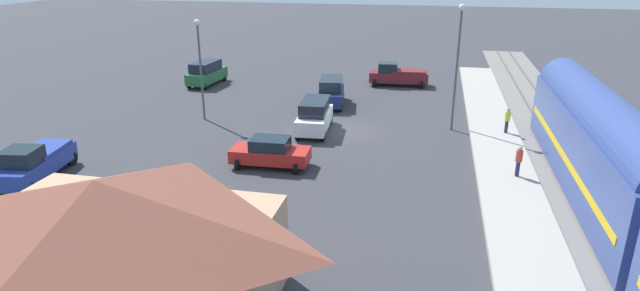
% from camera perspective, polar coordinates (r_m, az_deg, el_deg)
% --- Properties ---
extents(ground_plane, '(200.00, 200.00, 0.00)m').
position_cam_1_polar(ground_plane, '(36.83, 2.88, 1.68)').
color(ground_plane, '#38383D').
extents(railway_track, '(4.80, 70.00, 0.30)m').
position_cam_1_polar(railway_track, '(37.30, 24.60, 0.22)').
color(railway_track, slate).
rests_on(railway_track, ground).
extents(platform, '(3.20, 46.00, 0.30)m').
position_cam_1_polar(platform, '(36.60, 18.51, 0.76)').
color(platform, '#A8A399').
rests_on(platform, ground).
extents(station_building, '(10.47, 8.85, 5.25)m').
position_cam_1_polar(station_building, '(18.11, -22.39, -10.82)').
color(station_building, tan).
rests_on(station_building, ground).
extents(pedestrian_on_platform, '(0.36, 0.36, 1.71)m').
position_cam_1_polar(pedestrian_on_platform, '(30.02, 20.82, -1.39)').
color(pedestrian_on_platform, '#23284C').
rests_on(pedestrian_on_platform, platform).
extents(pedestrian_waiting_far, '(0.36, 0.36, 1.71)m').
position_cam_1_polar(pedestrian_waiting_far, '(37.21, 19.71, 2.76)').
color(pedestrian_waiting_far, '#23284C').
rests_on(pedestrian_waiting_far, platform).
extents(sedan_red, '(4.57, 2.41, 1.74)m').
position_cam_1_polar(sedan_red, '(30.30, -5.43, -0.74)').
color(sedan_red, red).
rests_on(sedan_red, ground).
extents(suv_green, '(2.28, 5.02, 2.22)m').
position_cam_1_polar(suv_green, '(50.96, -12.25, 7.75)').
color(suv_green, '#236638').
rests_on(suv_green, ground).
extents(suv_navy, '(2.62, 5.12, 2.22)m').
position_cam_1_polar(suv_navy, '(42.84, 1.21, 5.92)').
color(suv_navy, navy).
rests_on(suv_navy, ground).
extents(suv_white, '(2.30, 5.02, 2.22)m').
position_cam_1_polar(suv_white, '(36.24, -0.59, 3.30)').
color(suv_white, white).
rests_on(suv_white, ground).
extents(pickup_maroon, '(5.53, 2.79, 2.14)m').
position_cam_1_polar(pickup_maroon, '(50.04, 8.41, 7.63)').
color(pickup_maroon, maroon).
rests_on(pickup_maroon, ground).
extents(pickup_blue, '(2.80, 5.64, 2.14)m').
position_cam_1_polar(pickup_blue, '(32.24, -28.71, -1.64)').
color(pickup_blue, '#283D9E').
rests_on(pickup_blue, ground).
extents(light_pole_near_platform, '(0.44, 0.44, 8.60)m').
position_cam_1_polar(light_pole_near_platform, '(36.75, 14.78, 9.59)').
color(light_pole_near_platform, '#515156').
rests_on(light_pole_near_platform, ground).
extents(light_pole_lot_center, '(0.44, 0.44, 7.33)m').
position_cam_1_polar(light_pole_lot_center, '(39.15, -12.94, 9.33)').
color(light_pole_lot_center, '#515156').
rests_on(light_pole_lot_center, ground).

